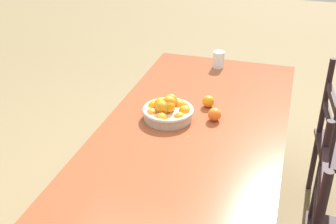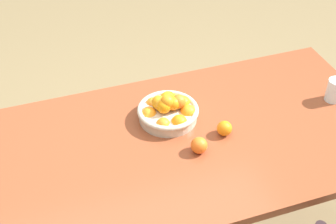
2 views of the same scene
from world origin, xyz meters
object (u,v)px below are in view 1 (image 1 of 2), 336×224
Objects in this scene: orange_loose_0 at (208,101)px; orange_loose_1 at (214,114)px; drinking_glass at (219,60)px; fruit_bowl at (168,110)px; dining_table at (191,146)px.

orange_loose_1 reaches higher than orange_loose_0.
orange_loose_0 is 0.16m from orange_loose_1.
orange_loose_1 is 0.63× the size of drinking_glass.
drinking_glass is (-0.59, -0.06, 0.02)m from orange_loose_0.
drinking_glass is (-0.79, 0.12, 0.01)m from fruit_bowl.
orange_loose_1 is 0.75m from drinking_glass.
dining_table is at bearing -5.04° from orange_loose_0.
fruit_bowl is 0.25m from orange_loose_1.
orange_loose_1 is (-0.14, 0.09, 0.13)m from dining_table.
dining_table is 0.21m from orange_loose_1.
orange_loose_1 is at bearing 9.42° from drinking_glass.
fruit_bowl is 3.91× the size of orange_loose_1.
dining_table is 0.32m from orange_loose_0.
drinking_glass is (-0.88, -0.03, 0.15)m from dining_table.
fruit_bowl is at bearing -78.22° from orange_loose_1.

